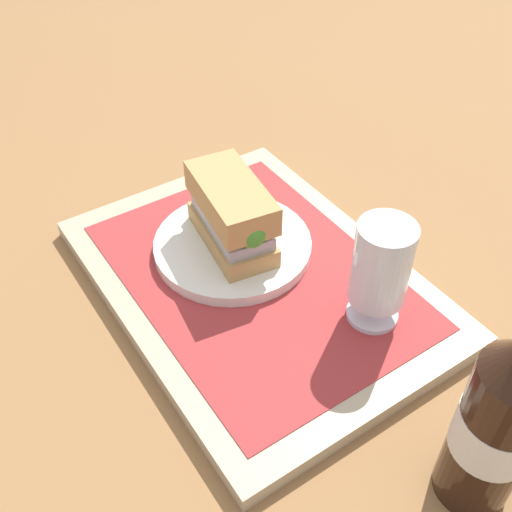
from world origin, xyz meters
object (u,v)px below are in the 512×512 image
Objects in this scene: plate at (233,245)px; sandwich at (233,214)px; beer_bottle at (500,421)px; beer_glass at (381,269)px.

sandwich is (0.00, -0.00, 0.05)m from plate.
beer_bottle is at bearing 3.09° from plate.
plate is 0.37m from beer_bottle.
beer_bottle is at bearing 11.78° from sandwich.
plate is at bearing -158.56° from beer_glass.
beer_glass reaches higher than sandwich.
sandwich is at bearing -176.80° from beer_bottle.
beer_bottle is (0.36, 0.02, 0.08)m from plate.
sandwich is 0.52× the size of beer_bottle.
plate is 0.20m from beer_glass.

